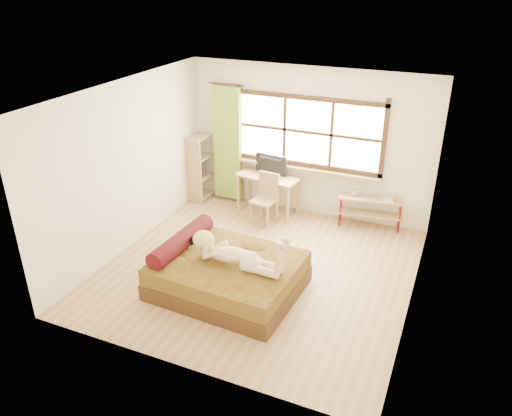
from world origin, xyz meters
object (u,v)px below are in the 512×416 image
at_px(desk, 268,180).
at_px(kitten, 186,240).
at_px(pipe_shelf, 371,206).
at_px(bookshelf, 201,166).
at_px(chair, 266,195).
at_px(bed, 225,273).
at_px(woman, 235,246).

bearing_deg(desk, kitten, -88.10).
relative_size(pipe_shelf, bookshelf, 0.88).
distance_m(pipe_shelf, bookshelf, 3.36).
bearing_deg(chair, desk, 115.04).
bearing_deg(bed, pipe_shelf, 64.43).
height_order(chair, bookshelf, bookshelf).
distance_m(woman, bookshelf, 3.41).
distance_m(bed, bookshelf, 3.27).
relative_size(woman, desk, 1.13).
relative_size(woman, bookshelf, 1.05).
xyz_separation_m(woman, chair, (-0.48, 2.29, -0.28)).
relative_size(kitten, pipe_shelf, 0.26).
bearing_deg(bed, desk, 101.99).
xyz_separation_m(pipe_shelf, bookshelf, (-3.35, -0.05, 0.25)).
height_order(woman, chair, woman).
distance_m(woman, pipe_shelf, 3.10).
distance_m(kitten, desk, 2.52).
height_order(desk, chair, chair).
distance_m(desk, bookshelf, 1.45).
relative_size(bed, chair, 2.27).
distance_m(woman, desk, 2.73).
bearing_deg(bookshelf, chair, -13.74).
relative_size(bed, bookshelf, 1.57).
bearing_deg(desk, bed, -73.20).
distance_m(bed, chair, 2.27).
height_order(kitten, desk, kitten).
distance_m(bed, desk, 2.66).
bearing_deg(woman, kitten, 173.56).
bearing_deg(bookshelf, kitten, -63.64).
xyz_separation_m(desk, bookshelf, (-1.45, 0.07, 0.04)).
xyz_separation_m(desk, pipe_shelf, (1.90, 0.12, -0.22)).
bearing_deg(chair, kitten, -92.09).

